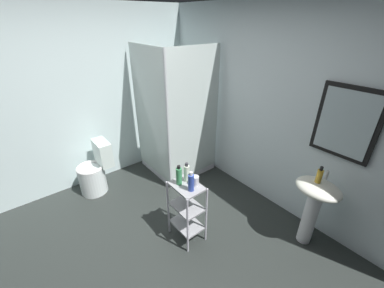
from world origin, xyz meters
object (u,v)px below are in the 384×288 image
Objects in this scene: body_wash_bottle_green at (179,176)px; shower_stall at (176,146)px; hand_soap_bottle at (319,176)px; toilet at (95,172)px; rinse_cup at (195,181)px; lotion_bottle_white at (187,173)px; storage_cart at (187,207)px; shampoo_bottle_blue at (191,182)px; pedestal_sink at (315,201)px.

shower_stall is at bearing 146.64° from body_wash_bottle_green.
toilet is at bearing -147.36° from hand_soap_bottle.
rinse_cup is at bearing -131.02° from hand_soap_bottle.
lotion_bottle_white is 0.13m from rinse_cup.
shower_stall is 1.26m from toilet.
toilet is 3.42× the size of lotion_bottle_white.
hand_soap_bottle is 1.35m from lotion_bottle_white.
hand_soap_bottle reaches higher than storage_cart.
toilet is 3.43× the size of shampoo_bottle_blue.
hand_soap_bottle reaches higher than lotion_bottle_white.
pedestal_sink is at bearing 32.32° from toilet.
shower_stall is at bearing -171.64° from pedestal_sink.
lotion_bottle_white and shampoo_bottle_blue have the same top height.
shower_stall is 2.15m from hand_soap_bottle.
pedestal_sink is 1.39m from lotion_bottle_white.
pedestal_sink is at bearing 47.68° from body_wash_bottle_green.
hand_soap_bottle is 0.83× the size of shampoo_bottle_blue.
shampoo_bottle_blue is (0.16, 0.03, -0.00)m from body_wash_bottle_green.
pedestal_sink is 3.65× the size of shampoo_bottle_blue.
storage_cart is (1.52, 0.51, 0.12)m from toilet.
hand_soap_bottle is (2.08, 0.31, 0.43)m from shower_stall.
lotion_bottle_white is 0.10m from body_wash_bottle_green.
shower_stall is 2.47× the size of pedestal_sink.
lotion_bottle_white is 0.98× the size of body_wash_bottle_green.
shower_stall is 1.42m from body_wash_bottle_green.
storage_cart is at bearing 172.66° from shampoo_bottle_blue.
body_wash_bottle_green is at bearing -132.32° from pedestal_sink.
body_wash_bottle_green is 0.17m from shampoo_bottle_blue.
hand_soap_bottle is at bearing 49.53° from storage_cart.
rinse_cup is (1.26, -0.63, 0.33)m from shower_stall.
pedestal_sink is at bearing 52.01° from shampoo_bottle_blue.
pedestal_sink is at bearing 48.62° from storage_cart.
shampoo_bottle_blue is 0.11m from rinse_cup.
shampoo_bottle_blue is at bearing 17.15° from toilet.
storage_cart is at bearing -123.11° from rinse_cup.
shampoo_bottle_blue is 2.08× the size of rinse_cup.
rinse_cup is at bearing 114.96° from shampoo_bottle_blue.
hand_soap_bottle reaches higher than rinse_cup.
shampoo_bottle_blue reaches higher than storage_cart.
body_wash_bottle_green is 1.02× the size of shampoo_bottle_blue.
storage_cart is 3.34× the size of shampoo_bottle_blue.
rinse_cup is at bearing -26.55° from shower_stall.
hand_soap_bottle is at bearing 175.86° from pedestal_sink.
pedestal_sink is at bearing 8.36° from shower_stall.
storage_cart is at bearing -130.47° from hand_soap_bottle.
body_wash_bottle_green reaches higher than pedestal_sink.
lotion_bottle_white is at bearing 21.12° from toilet.
body_wash_bottle_green is at bearing -148.04° from storage_cart.
body_wash_bottle_green is 2.12× the size of rinse_cup.
toilet is (-2.42, -1.53, -0.26)m from pedestal_sink.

